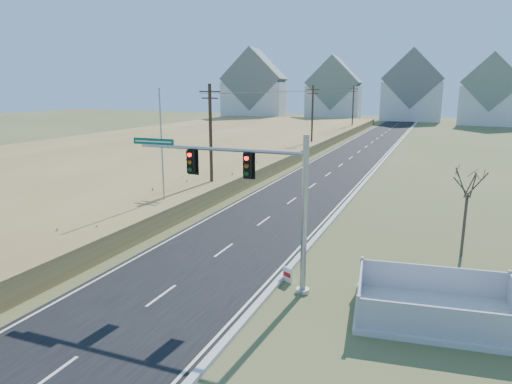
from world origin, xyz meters
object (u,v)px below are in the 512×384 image
traffic_signal_mast (263,194)px  fence_enclosure (436,312)px  open_sign (287,275)px  bare_tree (469,181)px  flagpole (163,168)px

traffic_signal_mast → fence_enclosure: (7.28, -0.16, -3.98)m
open_sign → bare_tree: bearing=69.2°
open_sign → flagpole: bearing=175.6°
traffic_signal_mast → flagpole: bearing=142.1°
traffic_signal_mast → open_sign: size_ratio=12.27×
bare_tree → open_sign: bearing=-138.3°
fence_enclosure → bare_tree: size_ratio=1.32×
fence_enclosure → flagpole: size_ratio=0.76×
fence_enclosure → bare_tree: bare_tree is taller
fence_enclosure → traffic_signal_mast: bearing=171.3°
fence_enclosure → open_sign: size_ratio=9.41×
traffic_signal_mast → flagpole: flagpole is taller
open_sign → flagpole: size_ratio=0.08×
fence_enclosure → flagpole: flagpole is taller
open_sign → flagpole: 13.54m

